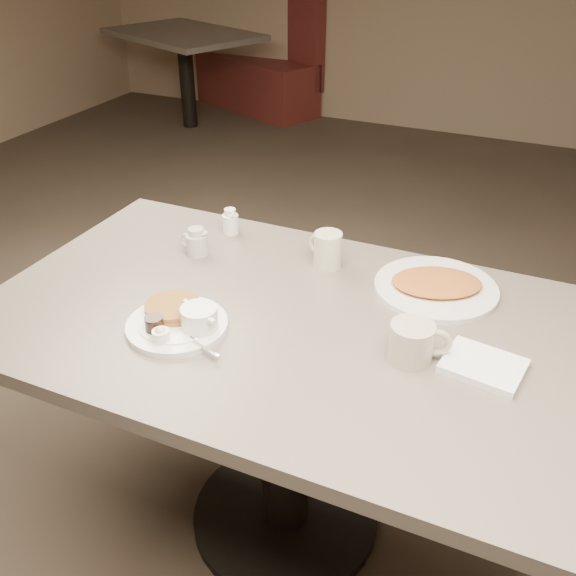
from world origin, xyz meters
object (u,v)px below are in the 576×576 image
at_px(main_plate, 180,320).
at_px(booth_back_left, 254,63).
at_px(coffee_mug_near, 413,342).
at_px(creamer_right, 230,222).
at_px(coffee_mug_far, 327,249).
at_px(creamer_left, 196,242).
at_px(diner_table, 285,370).
at_px(hash_plate, 436,286).

bearing_deg(main_plate, booth_back_left, 114.74).
height_order(main_plate, coffee_mug_near, coffee_mug_near).
height_order(main_plate, creamer_right, creamer_right).
bearing_deg(coffee_mug_far, creamer_right, 168.75).
relative_size(coffee_mug_far, creamer_left, 1.24).
bearing_deg(diner_table, coffee_mug_near, -6.61).
relative_size(diner_table, hash_plate, 3.58).
relative_size(coffee_mug_far, booth_back_left, 0.07).
bearing_deg(booth_back_left, creamer_left, -65.30).
xyz_separation_m(diner_table, coffee_mug_near, (0.33, -0.04, 0.22)).
height_order(diner_table, coffee_mug_near, coffee_mug_near).
relative_size(diner_table, creamer_left, 15.61).
relative_size(main_plate, coffee_mug_near, 2.14).
xyz_separation_m(diner_table, coffee_mug_far, (0.00, 0.28, 0.22)).
bearing_deg(hash_plate, creamer_right, 173.34).
relative_size(coffee_mug_near, booth_back_left, 0.09).
xyz_separation_m(creamer_right, booth_back_left, (-1.75, 3.60, -0.38)).
xyz_separation_m(coffee_mug_far, hash_plate, (0.31, -0.01, -0.04)).
distance_m(coffee_mug_near, hash_plate, 0.31).
bearing_deg(creamer_right, coffee_mug_far, -11.25).
bearing_deg(coffee_mug_near, booth_back_left, 121.25).
xyz_separation_m(creamer_left, booth_back_left, (-1.73, 3.76, -0.38)).
bearing_deg(booth_back_left, diner_table, -62.08).
xyz_separation_m(coffee_mug_far, creamer_right, (-0.34, 0.07, -0.01)).
xyz_separation_m(main_plate, coffee_mug_near, (0.53, 0.11, 0.02)).
bearing_deg(main_plate, coffee_mug_far, 63.82).
xyz_separation_m(main_plate, creamer_left, (-0.16, 0.34, 0.01)).
xyz_separation_m(coffee_mug_near, booth_back_left, (-2.42, 3.99, -0.39)).
distance_m(coffee_mug_far, hash_plate, 0.31).
relative_size(coffee_mug_near, creamer_left, 1.56).
relative_size(main_plate, hash_plate, 0.77).
xyz_separation_m(coffee_mug_near, hash_plate, (-0.02, 0.31, -0.03)).
bearing_deg(creamer_left, main_plate, -64.82).
bearing_deg(diner_table, creamer_left, 152.37).
bearing_deg(creamer_left, creamer_right, 80.85).
height_order(coffee_mug_near, creamer_right, coffee_mug_near).
bearing_deg(hash_plate, booth_back_left, 123.16).
bearing_deg(diner_table, hash_plate, 41.06).
height_order(diner_table, main_plate, main_plate).
relative_size(coffee_mug_near, hash_plate, 0.36).
height_order(diner_table, hash_plate, hash_plate).
distance_m(coffee_mug_near, booth_back_left, 4.68).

